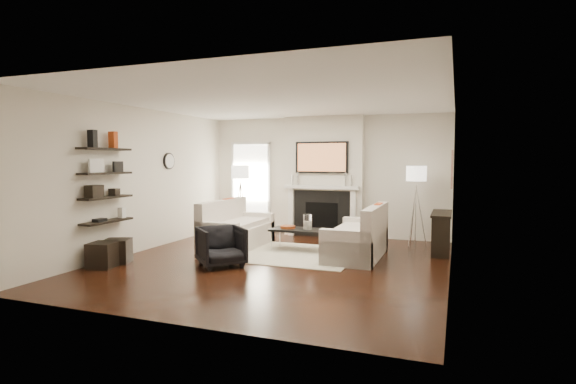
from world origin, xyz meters
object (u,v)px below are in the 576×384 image
(loveseat_left_base, at_px, (238,237))
(lamp_right_shade, at_px, (416,174))
(lamp_left_shade, at_px, (240,172))
(armchair, at_px, (221,244))
(loveseat_right_base, at_px, (356,245))
(ottoman_near, at_px, (117,251))
(coffee_table, at_px, (300,230))

(loveseat_left_base, bearing_deg, lamp_right_shade, 24.60)
(lamp_left_shade, relative_size, lamp_right_shade, 1.00)
(armchair, bearing_deg, lamp_left_shade, 64.84)
(loveseat_right_base, bearing_deg, ottoman_near, -152.92)
(armchair, xyz_separation_m, ottoman_near, (-1.74, -0.42, -0.15))
(loveseat_right_base, bearing_deg, lamp_left_shade, 154.00)
(loveseat_left_base, height_order, lamp_left_shade, lamp_left_shade)
(loveseat_left_base, relative_size, lamp_right_shade, 4.50)
(lamp_left_shade, xyz_separation_m, lamp_right_shade, (3.90, 0.10, 0.00))
(loveseat_left_base, bearing_deg, armchair, -72.35)
(armchair, bearing_deg, coffee_table, 17.48)
(armchair, distance_m, lamp_left_shade, 3.31)
(lamp_right_shade, bearing_deg, lamp_left_shade, -178.53)
(lamp_left_shade, bearing_deg, coffee_table, -34.47)
(loveseat_left_base, distance_m, ottoman_near, 2.31)
(armchair, height_order, ottoman_near, armchair)
(ottoman_near, bearing_deg, lamp_right_shade, 37.25)
(loveseat_left_base, xyz_separation_m, loveseat_right_base, (2.39, -0.08, 0.00))
(loveseat_left_base, xyz_separation_m, lamp_right_shade, (3.27, 1.50, 1.24))
(ottoman_near, bearing_deg, loveseat_right_base, 27.08)
(loveseat_left_base, relative_size, lamp_left_shade, 4.50)
(armchair, bearing_deg, loveseat_left_base, 61.55)
(loveseat_right_base, distance_m, lamp_left_shade, 3.59)
(coffee_table, bearing_deg, lamp_left_shade, 145.53)
(armchair, bearing_deg, lamp_right_shade, 1.23)
(lamp_left_shade, bearing_deg, loveseat_right_base, -26.00)
(loveseat_left_base, height_order, loveseat_right_base, same)
(loveseat_left_base, distance_m, lamp_left_shade, 1.97)
(armchair, bearing_deg, ottoman_near, 147.45)
(lamp_right_shade, xyz_separation_m, ottoman_near, (-4.52, -3.44, -1.25))
(lamp_left_shade, distance_m, ottoman_near, 3.62)
(loveseat_left_base, bearing_deg, coffee_table, 3.65)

